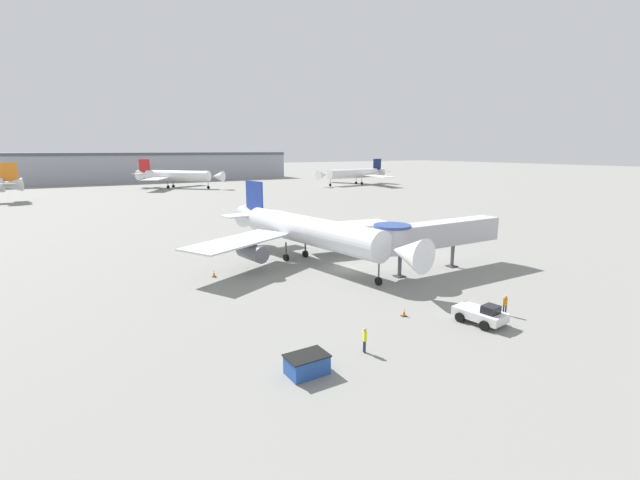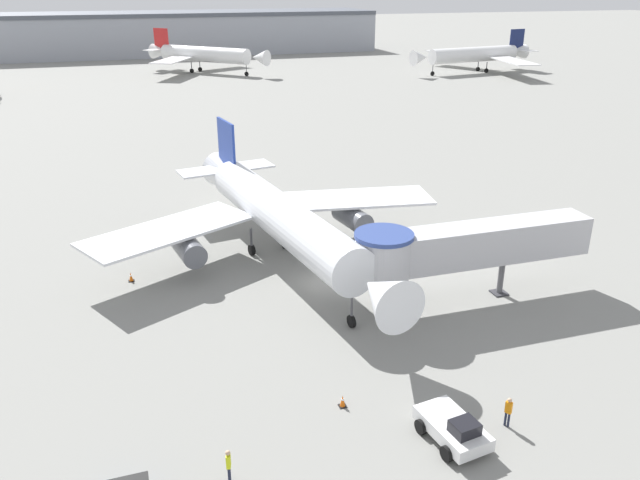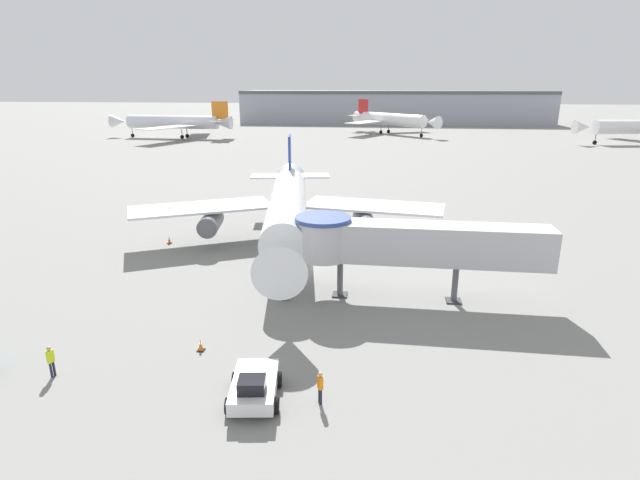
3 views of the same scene
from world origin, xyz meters
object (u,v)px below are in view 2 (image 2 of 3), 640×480
(traffic_cone_port_wing, at_px, (131,277))
(ground_crew_wing_walker, at_px, (229,464))
(background_jet_red_tail, at_px, (202,54))
(background_jet_navy_tail, at_px, (476,54))
(jet_bridge, at_px, (457,246))
(pushback_tug_white, at_px, (454,428))
(traffic_cone_starboard_wing, at_px, (426,250))
(ground_crew_marshaller, at_px, (508,410))
(traffic_cone_near_nose, at_px, (343,401))
(main_airplane, at_px, (278,215))

(traffic_cone_port_wing, relative_size, ground_crew_wing_walker, 0.41)
(ground_crew_wing_walker, height_order, background_jet_red_tail, background_jet_red_tail)
(traffic_cone_port_wing, height_order, background_jet_navy_tail, background_jet_navy_tail)
(jet_bridge, distance_m, pushback_tug_white, 15.97)
(pushback_tug_white, bearing_deg, traffic_cone_starboard_wing, 58.43)
(jet_bridge, height_order, ground_crew_marshaller, jet_bridge)
(jet_bridge, relative_size, traffic_cone_near_nose, 25.22)
(traffic_cone_starboard_wing, xyz_separation_m, background_jet_red_tail, (-1.66, 122.38, 4.30))
(pushback_tug_white, distance_m, background_jet_red_tail, 144.70)
(background_jet_red_tail, bearing_deg, traffic_cone_near_nose, -139.69)
(main_airplane, bearing_deg, traffic_cone_port_wing, 171.88)
(jet_bridge, relative_size, ground_crew_wing_walker, 9.90)
(traffic_cone_port_wing, distance_m, ground_crew_marshaller, 30.34)
(traffic_cone_port_wing, xyz_separation_m, background_jet_red_tail, (22.98, 120.07, 4.29))
(traffic_cone_port_wing, height_order, background_jet_red_tail, background_jet_red_tail)
(ground_crew_marshaller, bearing_deg, traffic_cone_starboard_wing, 133.40)
(main_airplane, bearing_deg, background_jet_navy_tail, 42.51)
(traffic_cone_starboard_wing, distance_m, background_jet_red_tail, 122.46)
(jet_bridge, relative_size, background_jet_red_tail, 0.61)
(main_airplane, bearing_deg, ground_crew_wing_walker, -118.88)
(traffic_cone_port_wing, bearing_deg, traffic_cone_near_nose, -62.13)
(jet_bridge, bearing_deg, ground_crew_wing_walker, -145.34)
(background_jet_red_tail, bearing_deg, pushback_tug_white, -137.78)
(traffic_cone_near_nose, distance_m, ground_crew_marshaller, 8.86)
(traffic_cone_port_wing, xyz_separation_m, background_jet_navy_tail, (90.05, 98.83, 4.18))
(jet_bridge, relative_size, traffic_cone_port_wing, 24.07)
(traffic_cone_port_wing, bearing_deg, background_jet_red_tail, 79.16)
(pushback_tug_white, bearing_deg, traffic_cone_port_wing, 113.68)
(traffic_cone_starboard_wing, bearing_deg, jet_bridge, -103.92)
(ground_crew_wing_walker, bearing_deg, pushback_tug_white, -79.07)
(jet_bridge, bearing_deg, ground_crew_marshaller, -107.00)
(pushback_tug_white, bearing_deg, ground_crew_wing_walker, 168.42)
(traffic_cone_starboard_wing, bearing_deg, traffic_cone_port_wing, 174.65)
(main_airplane, distance_m, pushback_tug_white, 24.97)
(traffic_cone_starboard_wing, xyz_separation_m, ground_crew_marshaller, (-6.36, -21.90, 0.68))
(jet_bridge, distance_m, ground_crew_wing_walker, 23.20)
(background_jet_red_tail, bearing_deg, ground_crew_wing_walker, -142.32)
(jet_bridge, height_order, ground_crew_wing_walker, jet_bridge)
(traffic_cone_starboard_wing, height_order, background_jet_red_tail, background_jet_red_tail)
(jet_bridge, height_order, traffic_cone_starboard_wing, jet_bridge)
(traffic_cone_port_wing, bearing_deg, pushback_tug_white, -58.42)
(pushback_tug_white, bearing_deg, background_jet_red_tail, 78.93)
(ground_crew_marshaller, bearing_deg, main_airplane, 163.85)
(jet_bridge, height_order, traffic_cone_near_nose, jet_bridge)
(background_jet_red_tail, bearing_deg, background_jet_navy_tail, -62.19)
(traffic_cone_starboard_wing, xyz_separation_m, background_jet_navy_tail, (65.41, 101.13, 4.19))
(main_airplane, xyz_separation_m, traffic_cone_port_wing, (-12.08, -0.22, -3.74))
(traffic_cone_near_nose, height_order, traffic_cone_starboard_wing, traffic_cone_starboard_wing)
(jet_bridge, bearing_deg, main_airplane, 134.21)
(pushback_tug_white, height_order, background_jet_navy_tail, background_jet_navy_tail)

